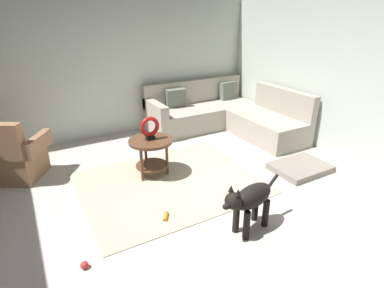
# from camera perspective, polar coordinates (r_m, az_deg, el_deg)

# --- Properties ---
(ground_plane) EXTENTS (6.00, 6.00, 0.10)m
(ground_plane) POSITION_cam_1_polar(r_m,az_deg,el_deg) (3.68, -1.50, -13.26)
(ground_plane) COLOR beige
(wall_back) EXTENTS (6.00, 0.12, 2.70)m
(wall_back) POSITION_cam_1_polar(r_m,az_deg,el_deg) (5.78, -16.08, 14.51)
(wall_back) COLOR silver
(wall_back) RESTS_ON ground_plane
(wall_right) EXTENTS (0.12, 6.00, 2.70)m
(wall_right) POSITION_cam_1_polar(r_m,az_deg,el_deg) (5.12, 29.38, 11.45)
(wall_right) COLOR silver
(wall_right) RESTS_ON ground_plane
(area_rug) EXTENTS (2.30, 1.90, 0.01)m
(area_rug) POSITION_cam_1_polar(r_m,az_deg,el_deg) (4.23, -4.23, -7.13)
(area_rug) COLOR #BCAD93
(area_rug) RESTS_ON ground_plane
(sectional_couch) EXTENTS (2.20, 2.25, 0.88)m
(sectional_couch) POSITION_cam_1_polar(r_m,az_deg,el_deg) (6.03, 6.02, 5.21)
(sectional_couch) COLOR #B2A899
(sectional_couch) RESTS_ON ground_plane
(armchair) EXTENTS (1.00, 0.93, 0.88)m
(armchair) POSITION_cam_1_polar(r_m,az_deg,el_deg) (4.83, -30.06, -2.18)
(armchair) COLOR #936B4C
(armchair) RESTS_ON ground_plane
(side_table) EXTENTS (0.60, 0.60, 0.54)m
(side_table) POSITION_cam_1_polar(r_m,az_deg,el_deg) (4.28, -7.59, -0.70)
(side_table) COLOR brown
(side_table) RESTS_ON ground_plane
(torus_sculpture) EXTENTS (0.28, 0.08, 0.33)m
(torus_sculpture) POSITION_cam_1_polar(r_m,az_deg,el_deg) (4.18, -7.80, 3.00)
(torus_sculpture) COLOR black
(torus_sculpture) RESTS_ON side_table
(dog_bed_mat) EXTENTS (0.80, 0.60, 0.09)m
(dog_bed_mat) POSITION_cam_1_polar(r_m,az_deg,el_deg) (4.79, 19.38, -4.11)
(dog_bed_mat) COLOR gray
(dog_bed_mat) RESTS_ON ground_plane
(dog) EXTENTS (0.84, 0.31, 0.63)m
(dog) POSITION_cam_1_polar(r_m,az_deg,el_deg) (3.25, 10.64, -10.09)
(dog) COLOR black
(dog) RESTS_ON ground_plane
(dog_toy_ball) EXTENTS (0.07, 0.07, 0.07)m
(dog_toy_ball) POSITION_cam_1_polar(r_m,az_deg,el_deg) (3.15, -19.25, -20.35)
(dog_toy_ball) COLOR red
(dog_toy_ball) RESTS_ON ground_plane
(dog_toy_rope) EXTENTS (0.12, 0.15, 0.05)m
(dog_toy_rope) POSITION_cam_1_polar(r_m,az_deg,el_deg) (3.57, -4.89, -13.19)
(dog_toy_rope) COLOR orange
(dog_toy_rope) RESTS_ON ground_plane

